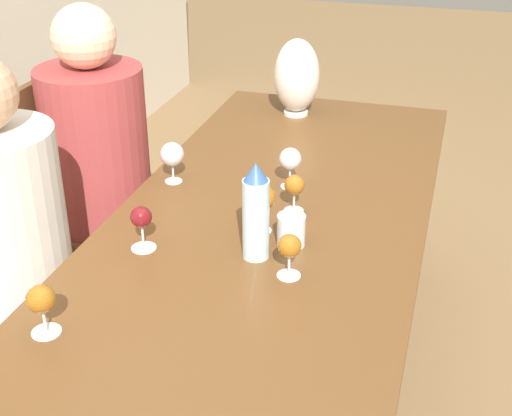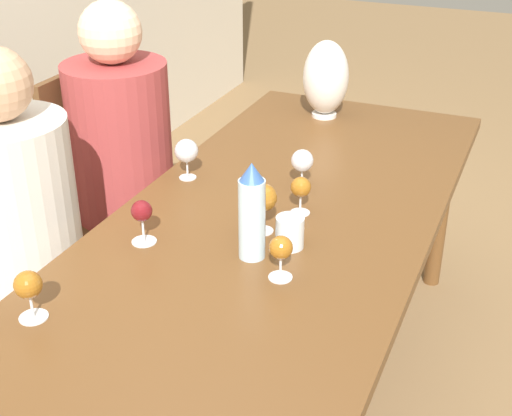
{
  "view_description": "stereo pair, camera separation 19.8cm",
  "coord_description": "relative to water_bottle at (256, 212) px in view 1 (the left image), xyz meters",
  "views": [
    {
      "loc": [
        -1.71,
        -0.5,
        1.78
      ],
      "look_at": [
        -0.02,
        0.0,
        0.86
      ],
      "focal_mm": 50.0,
      "sensor_mm": 36.0,
      "label": 1
    },
    {
      "loc": [
        -1.64,
        -0.69,
        1.78
      ],
      "look_at": [
        -0.02,
        0.0,
        0.86
      ],
      "focal_mm": 50.0,
      "sensor_mm": 36.0,
      "label": 2
    }
  ],
  "objects": [
    {
      "name": "water_tumbler",
      "position": [
        0.09,
        -0.08,
        -0.09
      ],
      "size": [
        0.08,
        0.08,
        0.09
      ],
      "color": "silver",
      "rests_on": "dining_table"
    },
    {
      "name": "water_bottle",
      "position": [
        0.0,
        0.0,
        0.0
      ],
      "size": [
        0.07,
        0.07,
        0.28
      ],
      "color": "silver",
      "rests_on": "dining_table"
    },
    {
      "name": "wine_glass_5",
      "position": [
        -0.07,
        -0.11,
        -0.05
      ],
      "size": [
        0.06,
        0.06,
        0.12
      ],
      "color": "silver",
      "rests_on": "dining_table"
    },
    {
      "name": "person_near",
      "position": [
        -0.03,
        0.77,
        -0.22
      ],
      "size": [
        0.38,
        0.38,
        1.26
      ],
      "color": "#2D2D38",
      "rests_on": "ground_plane"
    },
    {
      "name": "wine_glass_6",
      "position": [
        0.14,
        0.02,
        -0.03
      ],
      "size": [
        0.08,
        0.08,
        0.15
      ],
      "color": "silver",
      "rests_on": "dining_table"
    },
    {
      "name": "wine_glass_0",
      "position": [
        0.38,
        0.4,
        -0.04
      ],
      "size": [
        0.08,
        0.08,
        0.14
      ],
      "color": "silver",
      "rests_on": "dining_table"
    },
    {
      "name": "wine_glass_4",
      "position": [
        -0.05,
        0.31,
        -0.04
      ],
      "size": [
        0.07,
        0.07,
        0.13
      ],
      "color": "silver",
      "rests_on": "dining_table"
    },
    {
      "name": "wine_glass_3",
      "position": [
        -0.46,
        0.37,
        -0.05
      ],
      "size": [
        0.07,
        0.07,
        0.13
      ],
      "color": "silver",
      "rests_on": "dining_table"
    },
    {
      "name": "vase",
      "position": [
        1.13,
        0.16,
        0.03
      ],
      "size": [
        0.18,
        0.18,
        0.31
      ],
      "color": "silver",
      "rests_on": "dining_table"
    },
    {
      "name": "person_far",
      "position": [
        0.57,
        0.77,
        -0.21
      ],
      "size": [
        0.38,
        0.38,
        1.28
      ],
      "color": "#2D2D38",
      "rests_on": "ground_plane"
    },
    {
      "name": "dining_table",
      "position": [
        0.11,
        0.03,
        -0.21
      ],
      "size": [
        2.48,
        0.93,
        0.76
      ],
      "color": "brown",
      "rests_on": "ground_plane"
    },
    {
      "name": "chair_far",
      "position": [
        0.57,
        0.86,
        -0.37
      ],
      "size": [
        0.44,
        0.44,
        1.0
      ],
      "color": "brown",
      "rests_on": "ground_plane"
    },
    {
      "name": "wine_glass_2",
      "position": [
        0.29,
        -0.04,
        -0.05
      ],
      "size": [
        0.06,
        0.06,
        0.12
      ],
      "color": "silver",
      "rests_on": "dining_table"
    },
    {
      "name": "wine_glass_1",
      "position": [
        0.45,
        0.02,
        -0.04
      ],
      "size": [
        0.07,
        0.07,
        0.14
      ],
      "color": "silver",
      "rests_on": "dining_table"
    }
  ]
}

